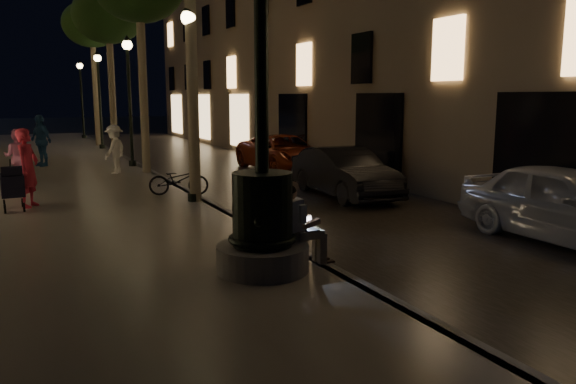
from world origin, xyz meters
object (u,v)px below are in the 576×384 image
tree_third (108,16)px  pedestrian_blue (41,140)px  car_front (570,204)px  bicycle (179,180)px  fountain_lamppost (262,205)px  pedestrian_pink (18,156)px  lamp_curb_c (99,87)px  lamp_curb_b (129,84)px  stroller (12,185)px  car_third (283,153)px  tree_far (92,25)px  pedestrian_white (114,149)px  lamp_curb_a (190,78)px  seated_man_laptop (299,222)px  lamp_curb_d (81,89)px  car_second (344,173)px  pedestrian_red (28,168)px

tree_third → pedestrian_blue: bearing=-140.5°
car_front → bicycle: size_ratio=2.87×
fountain_lamppost → pedestrian_pink: size_ratio=3.15×
lamp_curb_c → lamp_curb_b: bearing=-90.0°
stroller → car_third: (9.34, 5.11, -0.11)m
tree_far → pedestrian_white: bearing=-94.8°
fountain_lamppost → car_third: (5.97, 11.79, -0.54)m
lamp_curb_b → pedestrian_pink: lamp_curb_b is taller
tree_third → lamp_curb_c: bearing=90.0°
lamp_curb_a → seated_man_laptop: bearing=-90.9°
stroller → pedestrian_white: (3.15, 5.46, 0.24)m
lamp_curb_a → lamp_curb_b: bearing=90.0°
car_third → bicycle: (-5.37, -4.77, -0.06)m
lamp_curb_a → lamp_curb_c: same height
lamp_curb_d → car_second: (4.30, -24.21, -2.54)m
lamp_curb_d → car_second: size_ratio=1.14×
car_second → lamp_curb_d: bearing=103.0°
lamp_curb_c → pedestrian_blue: (-3.07, -6.54, -2.07)m
lamp_curb_b → car_second: size_ratio=1.14×
pedestrian_white → tree_third: bearing=-150.2°
seated_man_laptop → lamp_curb_a: size_ratio=0.27×
lamp_curb_d → pedestrian_pink: size_ratio=2.91×
car_third → lamp_curb_b: bearing=155.7°
pedestrian_blue → car_second: bearing=7.1°
lamp_curb_a → lamp_curb_d: bearing=90.0°
tree_far → car_third: bearing=-67.0°
car_second → pedestrian_pink: size_ratio=2.55×
pedestrian_blue → bicycle: (2.97, -8.45, -0.55)m
fountain_lamppost → pedestrian_red: (-3.02, 6.99, -0.08)m
tree_far → pedestrian_red: size_ratio=4.02×
lamp_curb_a → car_third: (5.27, 5.79, -2.56)m
stroller → bicycle: 3.99m
tree_far → seated_man_laptop: bearing=-90.4°
tree_far → bicycle: bearing=-90.6°
tree_third → lamp_curb_a: (0.00, -12.00, -2.90)m
seated_man_laptop → car_third: 12.95m
fountain_lamppost → lamp_curb_b: fountain_lamppost is taller
car_front → pedestrian_blue: 18.07m
seated_man_laptop → car_front: bearing=-4.5°
tree_far → car_front: (5.42, -24.44, -5.66)m
fountain_lamppost → seated_man_laptop: fountain_lamppost is taller
lamp_curb_a → lamp_curb_c: 16.00m
pedestrian_white → pedestrian_blue: (-2.15, 3.32, 0.14)m
pedestrian_pink → fountain_lamppost: bearing=124.0°
tree_far → pedestrian_red: (-3.80, -17.01, -5.30)m
tree_third → pedestrian_red: bearing=-108.7°
seated_man_laptop → bicycle: bearing=90.1°
lamp_curb_d → car_second: 24.72m
pedestrian_pink → tree_third: bearing=-101.5°
lamp_curb_c → car_third: lamp_curb_c is taller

